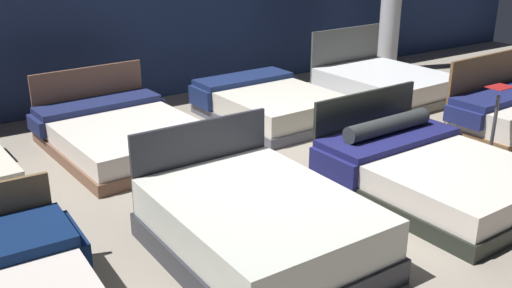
% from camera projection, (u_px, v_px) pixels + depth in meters
% --- Properties ---
extents(ground_plane, '(18.00, 18.00, 0.02)m').
position_uv_depth(ground_plane, '(284.00, 179.00, 6.41)').
color(ground_plane, gray).
extents(bed_1, '(1.51, 1.97, 0.94)m').
position_uv_depth(bed_1, '(258.00, 227.00, 4.82)').
color(bed_1, '#292B33').
rests_on(bed_1, ground_plane).
extents(bed_2, '(1.72, 2.15, 0.88)m').
position_uv_depth(bed_2, '(429.00, 172.00, 6.00)').
color(bed_2, black).
rests_on(bed_2, ground_plane).
extents(bed_5, '(1.80, 2.24, 0.86)m').
position_uv_depth(bed_5, '(122.00, 134.00, 7.17)').
color(bed_5, brown).
rests_on(bed_5, ground_plane).
extents(bed_6, '(1.62, 2.04, 0.50)m').
position_uv_depth(bed_6, '(269.00, 104.00, 8.30)').
color(bed_6, '#4D4E5D').
rests_on(bed_6, ground_plane).
extents(bed_7, '(1.70, 2.00, 1.00)m').
position_uv_depth(bed_7, '(384.00, 84.00, 9.35)').
color(bed_7, '#555754').
rests_on(bed_7, ground_plane).
extents(price_sign, '(0.28, 0.24, 0.96)m').
position_uv_depth(price_sign, '(492.00, 137.00, 6.60)').
color(price_sign, '#3F3F44').
rests_on(price_sign, ground_plane).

